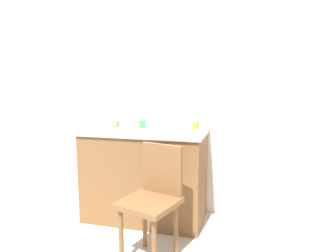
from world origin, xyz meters
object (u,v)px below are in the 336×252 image
Objects in this scene: cup_orange at (196,125)px; cup_green at (142,124)px; chair at (153,197)px; refrigerator at (265,160)px; terracotta_bowl at (111,124)px; dish_tray at (175,127)px; cup_white at (108,125)px.

cup_green is (-0.54, -0.06, 0.00)m from cup_orange.
chair is at bearing -102.69° from cup_orange.
terracotta_bowl is (-1.53, 0.05, 0.27)m from refrigerator.
cup_orange is 0.96× the size of cup_green.
cup_green reaches higher than cup_orange.
dish_tray is 3.57× the size of cup_green.
cup_orange is (-0.66, 0.14, 0.27)m from refrigerator.
cup_orange is at bearing 29.07° from dish_tray.
refrigerator is 17.26× the size of cup_green.
cup_white reaches higher than cup_orange.
cup_orange is 0.69× the size of cup_white.
cup_white is at bearing -71.73° from terracotta_bowl.
refrigerator reaches higher than cup_orange.
cup_orange is 0.54m from cup_green.
chair is 3.18× the size of dish_tray.
cup_orange is at bearing 23.02° from cup_white.
cup_green is at bearing 172.94° from dish_tray.
chair is at bearing -64.99° from cup_green.
refrigerator is 12.44× the size of cup_white.
refrigerator is 4.84× the size of dish_tray.
cup_orange is (0.19, 0.10, 0.01)m from dish_tray.
terracotta_bowl is (-0.69, 0.73, 0.45)m from chair.
refrigerator is at bearing -2.63° from dish_tray.
terracotta_bowl is at bearing -174.20° from cup_orange.
cup_white reaches higher than cup_green.
terracotta_bowl reaches higher than chair.
terracotta_bowl is at bearing 178.77° from dish_tray.
refrigerator is 1.52× the size of chair.
dish_tray is 2.57× the size of cup_white.
chair is 11.82× the size of cup_orange.
terracotta_bowl reaches higher than dish_tray.
cup_white is (-0.79, -0.34, 0.02)m from cup_orange.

